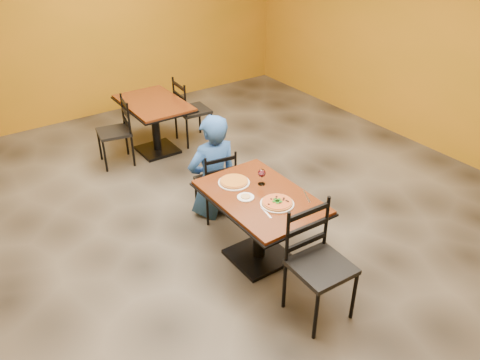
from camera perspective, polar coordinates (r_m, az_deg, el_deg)
floor at (r=5.30m, az=-1.02°, el=-6.23°), size 7.00×8.00×0.01m
wall_back at (r=8.06m, az=-17.99°, el=17.31°), size 7.00×0.01×3.00m
wall_right at (r=7.02m, az=24.11°, el=14.31°), size 0.01×8.00×3.00m
table_main at (r=4.64m, az=2.37°, el=-3.81°), size 0.83×1.23×0.75m
table_second at (r=6.81m, az=-10.04°, el=7.52°), size 0.78×1.15×0.75m
chair_main_near at (r=4.14m, az=9.55°, el=-10.11°), size 0.48×0.48×1.03m
chair_main_far at (r=5.39m, az=-2.95°, el=-0.22°), size 0.43×0.43×0.84m
chair_second_left at (r=6.65m, az=-14.64°, el=5.43°), size 0.47×0.47×0.90m
chair_second_right at (r=7.08m, az=-5.57°, el=8.15°), size 0.46×0.46×0.96m
diner at (r=5.35m, az=-3.23°, el=1.75°), size 0.63×0.44×1.20m
plate_main at (r=4.42m, az=4.39°, el=-2.80°), size 0.31×0.31×0.01m
pizza_main at (r=4.41m, az=4.40°, el=-2.63°), size 0.28×0.28×0.02m
plate_far at (r=4.72m, az=-0.72°, el=-0.30°), size 0.31×0.31×0.01m
pizza_far at (r=4.71m, az=-0.72°, el=-0.13°), size 0.28×0.28×0.02m
side_plate at (r=4.49m, az=0.67°, el=-2.04°), size 0.16×0.16×0.01m
dip at (r=4.49m, az=0.67°, el=-1.95°), size 0.09×0.09×0.01m
wine_glass at (r=4.66m, az=2.57°, el=0.46°), size 0.08×0.08×0.18m
fork at (r=4.30m, az=3.10°, el=-3.85°), size 0.05×0.19×0.00m
knife at (r=4.56m, az=7.86°, el=-1.91°), size 0.10×0.20×0.00m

